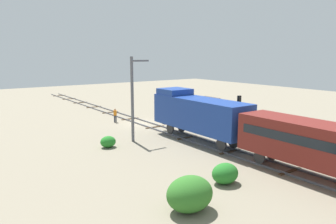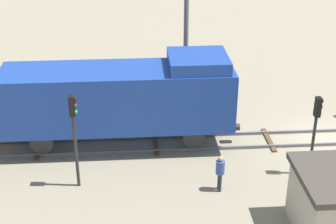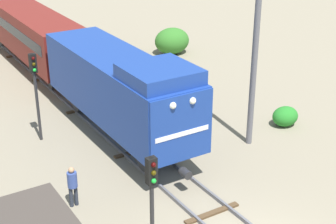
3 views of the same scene
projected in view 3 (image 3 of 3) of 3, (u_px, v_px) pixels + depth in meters
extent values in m
cube|color=#4C3823|center=(212.00, 213.00, 19.40)|extent=(2.40, 0.24, 0.09)
cube|color=#4C3823|center=(138.00, 151.00, 23.95)|extent=(2.40, 0.24, 0.09)
cube|color=#4C3823|center=(87.00, 108.00, 28.50)|extent=(2.40, 0.24, 0.09)
cube|color=#4C3823|center=(50.00, 78.00, 33.06)|extent=(2.40, 0.24, 0.09)
cube|color=#4C3823|center=(23.00, 54.00, 37.61)|extent=(2.40, 0.24, 0.09)
cube|color=#4C3823|center=(1.00, 36.00, 42.16)|extent=(2.40, 0.24, 0.09)
cube|color=navy|center=(118.00, 85.00, 24.31)|extent=(2.90, 11.00, 2.90)
cube|color=navy|center=(160.00, 74.00, 20.57)|extent=(2.75, 2.80, 0.60)
cube|color=navy|center=(182.00, 129.00, 19.99)|extent=(2.84, 0.10, 2.84)
cube|color=white|center=(182.00, 134.00, 20.04)|extent=(2.46, 0.06, 0.20)
sphere|color=white|center=(173.00, 106.00, 19.29)|extent=(0.28, 0.28, 0.28)
sphere|color=white|center=(193.00, 101.00, 19.72)|extent=(0.28, 0.28, 0.28)
cylinder|color=#262628|center=(185.00, 173.00, 20.50)|extent=(0.36, 0.50, 0.36)
cylinder|color=#262628|center=(143.00, 159.00, 21.89)|extent=(0.18, 1.10, 1.10)
cylinder|color=#262628|center=(172.00, 150.00, 22.58)|extent=(0.18, 1.10, 1.10)
cylinder|color=#262628|center=(76.00, 102.00, 27.65)|extent=(0.18, 1.10, 1.10)
cylinder|color=#262628|center=(101.00, 97.00, 28.34)|extent=(0.18, 1.10, 1.10)
cube|color=maroon|center=(30.00, 30.00, 34.60)|extent=(2.80, 14.00, 2.70)
cube|color=black|center=(30.00, 25.00, 34.46)|extent=(2.84, 12.88, 0.64)
cylinder|color=#262628|center=(51.00, 81.00, 30.79)|extent=(0.16, 0.96, 0.96)
cylinder|color=#262628|center=(73.00, 77.00, 31.48)|extent=(0.16, 0.96, 0.96)
cylinder|color=#262628|center=(1.00, 39.00, 39.19)|extent=(0.16, 0.96, 0.96)
cylinder|color=#262628|center=(20.00, 36.00, 39.89)|extent=(0.16, 0.96, 0.96)
cylinder|color=#262628|center=(152.00, 211.00, 16.28)|extent=(0.14, 0.14, 3.85)
cube|color=black|center=(151.00, 171.00, 15.68)|extent=(0.32, 0.24, 0.90)
sphere|color=#390606|center=(154.00, 165.00, 15.47)|extent=(0.16, 0.16, 0.16)
sphere|color=#3C3306|center=(154.00, 173.00, 15.58)|extent=(0.16, 0.16, 0.16)
sphere|color=green|center=(154.00, 181.00, 15.69)|extent=(0.16, 0.16, 0.16)
cylinder|color=#262628|center=(37.00, 98.00, 24.25)|extent=(0.14, 0.14, 4.36)
cube|color=black|center=(33.00, 63.00, 23.55)|extent=(0.32, 0.24, 0.90)
sphere|color=#390606|center=(33.00, 58.00, 23.33)|extent=(0.16, 0.16, 0.16)
sphere|color=#3C3306|center=(34.00, 64.00, 23.44)|extent=(0.16, 0.16, 0.16)
sphere|color=green|center=(35.00, 70.00, 23.56)|extent=(0.16, 0.16, 0.16)
cylinder|color=#262B38|center=(71.00, 197.00, 19.73)|extent=(0.15, 0.15, 0.85)
cylinder|color=#262B38|center=(76.00, 195.00, 19.83)|extent=(0.15, 0.15, 0.85)
cylinder|color=#33478C|center=(72.00, 180.00, 19.48)|extent=(0.38, 0.38, 0.62)
sphere|color=tan|center=(71.00, 170.00, 19.31)|extent=(0.23, 0.23, 0.23)
cylinder|color=#595960|center=(254.00, 64.00, 23.19)|extent=(0.28, 0.28, 8.02)
ellipsoid|color=#247926|center=(285.00, 116.00, 26.40)|extent=(1.41, 1.15, 1.03)
ellipsoid|color=#307026|center=(172.00, 41.00, 37.60)|extent=(2.63, 2.15, 1.91)
ellipsoid|color=#257326|center=(131.00, 60.00, 34.43)|extent=(1.84, 1.50, 1.34)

